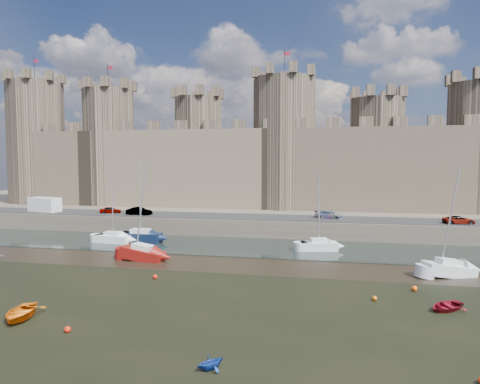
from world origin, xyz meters
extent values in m
plane|color=black|center=(0.00, 0.00, 0.00)|extent=(160.00, 160.00, 0.00)
cube|color=black|center=(0.00, -6.00, 0.01)|extent=(70.00, 34.00, 0.01)
cube|color=black|center=(0.00, 24.00, 0.04)|extent=(160.00, 12.00, 0.08)
cube|color=#4C443A|center=(0.00, 60.00, 1.25)|extent=(160.00, 60.00, 2.50)
cube|color=black|center=(0.00, 34.00, 2.55)|extent=(160.00, 7.00, 0.10)
cube|color=#42382B|center=(0.00, 48.00, 9.50)|extent=(100.00, 9.00, 14.00)
cylinder|color=#42382B|center=(-48.00, 48.00, 14.50)|extent=(11.00, 11.00, 24.00)
cylinder|color=black|center=(-48.00, 48.00, 29.00)|extent=(0.10, 0.10, 5.00)
cube|color=maroon|center=(-47.50, 48.00, 30.80)|extent=(1.00, 0.03, 0.60)
cylinder|color=#42382B|center=(-32.00, 48.00, 13.50)|extent=(10.00, 10.00, 22.00)
cylinder|color=black|center=(-32.00, 48.00, 27.00)|extent=(0.10, 0.10, 5.00)
cube|color=maroon|center=(-31.50, 48.00, 28.80)|extent=(1.00, 0.03, 0.60)
cylinder|color=#42382B|center=(-14.00, 48.00, 12.50)|extent=(9.00, 9.00, 20.00)
cylinder|color=#42382B|center=(2.00, 48.00, 14.00)|extent=(11.00, 11.00, 23.00)
cylinder|color=black|center=(2.00, 48.00, 28.00)|extent=(0.10, 0.10, 5.00)
cube|color=maroon|center=(2.50, 48.00, 29.80)|extent=(1.00, 0.03, 0.60)
cylinder|color=#42382B|center=(18.00, 48.00, 12.00)|extent=(9.00, 9.00, 19.00)
cylinder|color=#42382B|center=(34.00, 48.00, 13.00)|extent=(10.00, 10.00, 21.00)
imported|color=gray|center=(-24.26, 33.62, 3.06)|extent=(3.51, 2.16, 1.12)
imported|color=gray|center=(-18.77, 32.39, 3.15)|extent=(3.94, 1.39, 1.30)
imported|color=gray|center=(10.07, 34.55, 3.10)|extent=(4.38, 2.50, 1.20)
imported|color=gray|center=(27.09, 32.39, 3.06)|extent=(4.26, 2.38, 1.12)
cube|color=silver|center=(-36.06, 33.50, 3.70)|extent=(5.84, 3.37, 2.39)
cube|color=white|center=(-18.18, 22.98, 0.58)|extent=(5.10, 2.40, 1.01)
cube|color=silver|center=(-18.18, 22.98, 1.31)|extent=(2.32, 1.55, 0.46)
cylinder|color=silver|center=(-18.18, 22.98, 5.20)|extent=(0.14, 0.14, 8.23)
cube|color=black|center=(-14.81, 24.19, 0.68)|extent=(5.53, 2.16, 1.21)
cube|color=silver|center=(-14.81, 24.19, 1.56)|extent=(2.46, 1.51, 0.55)
cylinder|color=silver|center=(-14.81, 24.19, 6.22)|extent=(0.14, 0.14, 9.87)
cube|color=silver|center=(8.84, 23.34, 0.60)|extent=(4.69, 2.59, 1.04)
cube|color=silver|center=(8.84, 23.34, 1.36)|extent=(2.17, 1.58, 0.47)
cylinder|color=silver|center=(8.84, 23.34, 5.38)|extent=(0.14, 0.14, 8.52)
cube|color=maroon|center=(-10.16, 14.55, 0.62)|extent=(4.98, 2.31, 1.23)
cube|color=silver|center=(-10.16, 14.55, 1.51)|extent=(2.26, 1.50, 0.56)
cylinder|color=silver|center=(-10.16, 14.55, 6.27)|extent=(0.14, 0.14, 10.07)
cube|color=silver|center=(21.23, 14.33, 0.57)|extent=(5.22, 3.45, 1.14)
cube|color=silver|center=(21.23, 14.33, 1.40)|extent=(2.49, 1.99, 0.52)
cylinder|color=silver|center=(21.23, 14.33, 5.82)|extent=(0.14, 0.14, 9.36)
imported|color=orange|center=(-11.13, -3.51, 0.40)|extent=(3.84, 4.52, 0.79)
imported|color=navy|center=(3.82, -7.89, 0.40)|extent=(2.00, 1.98, 0.80)
imported|color=maroon|center=(18.45, 4.22, 0.30)|extent=(3.59, 3.45, 0.61)
sphere|color=#FF1D0B|center=(-5.86, 7.81, 0.21)|extent=(0.42, 0.42, 0.42)
sphere|color=#FA530B|center=(17.10, 8.67, 0.24)|extent=(0.47, 0.47, 0.47)
sphere|color=red|center=(-6.48, -5.00, 0.21)|extent=(0.42, 0.42, 0.42)
sphere|color=#E15C0A|center=(13.52, 5.45, 0.20)|extent=(0.39, 0.39, 0.39)
camera|label=1|loc=(9.71, -28.94, 11.06)|focal=32.00mm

